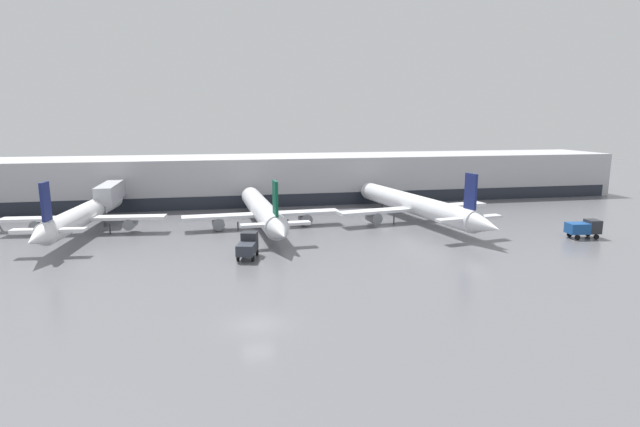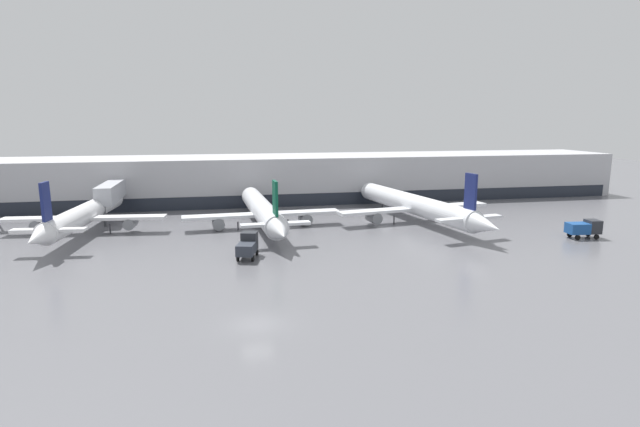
# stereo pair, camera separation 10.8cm
# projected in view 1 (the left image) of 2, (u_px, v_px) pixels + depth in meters

# --- Properties ---
(ground_plane) EXTENTS (320.00, 320.00, 0.00)m
(ground_plane) POSITION_uv_depth(u_px,v_px,m) (258.00, 324.00, 40.60)
(ground_plane) COLOR slate
(terminal_building) EXTENTS (160.00, 28.49, 9.00)m
(terminal_building) POSITION_uv_depth(u_px,v_px,m) (232.00, 179.00, 99.34)
(terminal_building) COLOR #B2B2B7
(terminal_building) RESTS_ON ground_plane
(parked_jet_0) EXTENTS (24.05, 36.18, 8.65)m
(parked_jet_0) POSITION_uv_depth(u_px,v_px,m) (262.00, 211.00, 76.09)
(parked_jet_0) COLOR silver
(parked_jet_0) RESTS_ON ground_plane
(parked_jet_1) EXTENTS (26.55, 39.90, 9.22)m
(parked_jet_1) POSITION_uv_depth(u_px,v_px,m) (415.00, 205.00, 80.61)
(parked_jet_1) COLOR silver
(parked_jet_1) RESTS_ON ground_plane
(parked_jet_2) EXTENTS (23.05, 34.47, 9.01)m
(parked_jet_2) POSITION_uv_depth(u_px,v_px,m) (84.00, 215.00, 71.91)
(parked_jet_2) COLOR white
(parked_jet_2) RESTS_ON ground_plane
(service_truck_0) EXTENTS (4.61, 2.47, 2.57)m
(service_truck_0) POSITION_uv_depth(u_px,v_px,m) (584.00, 228.00, 69.51)
(service_truck_0) COLOR #19478C
(service_truck_0) RESTS_ON ground_plane
(service_truck_1) EXTENTS (2.95, 4.62, 2.93)m
(service_truck_1) POSITION_uv_depth(u_px,v_px,m) (248.00, 245.00, 59.63)
(service_truck_1) COLOR #2D333D
(service_truck_1) RESTS_ON ground_plane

